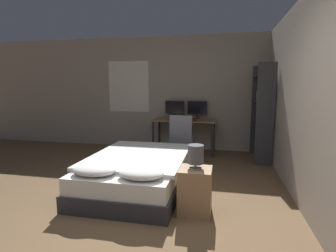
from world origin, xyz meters
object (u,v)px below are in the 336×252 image
(bed, at_px, (138,172))
(desk, at_px, (184,123))
(bookshelf, at_px, (263,108))
(monitor_left, at_px, (175,108))
(nightstand, at_px, (195,191))
(bedside_lamp, at_px, (196,155))
(office_chair, at_px, (182,143))
(keyboard, at_px, (183,120))
(monitor_right, at_px, (197,109))
(computer_mouse, at_px, (195,120))

(bed, relative_size, desk, 1.44)
(bookshelf, bearing_deg, monitor_left, 163.76)
(nightstand, distance_m, bedside_lamp, 0.45)
(bedside_lamp, relative_size, office_chair, 0.30)
(keyboard, distance_m, bookshelf, 1.68)
(bed, height_order, monitor_right, monitor_right)
(desk, bearing_deg, monitor_left, 139.00)
(bedside_lamp, height_order, monitor_left, monitor_left)
(desk, height_order, bookshelf, bookshelf)
(monitor_left, bearing_deg, desk, -41.00)
(bedside_lamp, xyz_separation_m, office_chair, (-0.50, 2.12, -0.33))
(monitor_left, xyz_separation_m, computer_mouse, (0.53, -0.46, -0.21))
(bedside_lamp, distance_m, monitor_left, 3.22)
(bedside_lamp, relative_size, desk, 0.20)
(bed, relative_size, nightstand, 3.69)
(computer_mouse, bearing_deg, monitor_left, 139.31)
(bed, relative_size, computer_mouse, 29.25)
(computer_mouse, bearing_deg, bookshelf, -4.04)
(desk, bearing_deg, bookshelf, -11.19)
(office_chair, bearing_deg, keyboard, 97.41)
(bed, height_order, office_chair, office_chair)
(office_chair, bearing_deg, nightstand, -76.76)
(keyboard, bearing_deg, monitor_right, 59.91)
(monitor_left, height_order, bookshelf, bookshelf)
(monitor_right, height_order, office_chair, monitor_right)
(bed, xyz_separation_m, computer_mouse, (0.63, 2.03, 0.54))
(bed, distance_m, computer_mouse, 2.20)
(keyboard, distance_m, computer_mouse, 0.27)
(monitor_left, height_order, monitor_right, same)
(nightstand, xyz_separation_m, office_chair, (-0.50, 2.12, 0.11))
(monitor_left, distance_m, bookshelf, 1.99)
(bedside_lamp, bearing_deg, bookshelf, 67.05)
(computer_mouse, bearing_deg, keyboard, 180.00)
(bookshelf, bearing_deg, nightstand, -112.95)
(bookshelf, bearing_deg, keyboard, 176.61)
(computer_mouse, xyz_separation_m, bookshelf, (1.38, -0.10, 0.30))
(monitor_left, height_order, keyboard, monitor_left)
(keyboard, distance_m, office_chair, 0.65)
(desk, relative_size, keyboard, 3.98)
(bedside_lamp, bearing_deg, computer_mouse, 96.46)
(monitor_left, relative_size, computer_mouse, 6.49)
(bed, xyz_separation_m, office_chair, (0.43, 1.52, 0.14))
(nightstand, height_order, desk, desk)
(nightstand, bearing_deg, computer_mouse, 96.46)
(desk, bearing_deg, keyboard, -90.00)
(bed, height_order, monitor_left, monitor_left)
(desk, height_order, monitor_right, monitor_right)
(monitor_right, distance_m, bookshelf, 1.49)
(desk, bearing_deg, bed, -99.16)
(bed, bearing_deg, keyboard, 79.84)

